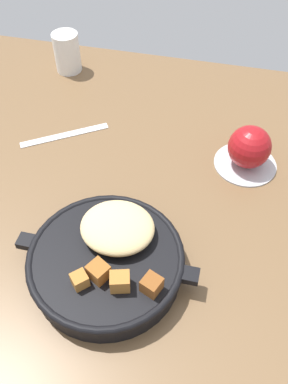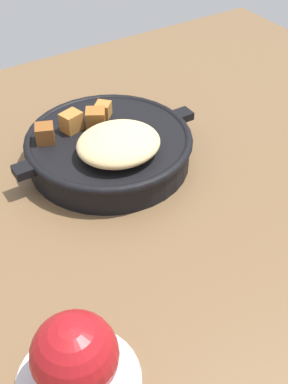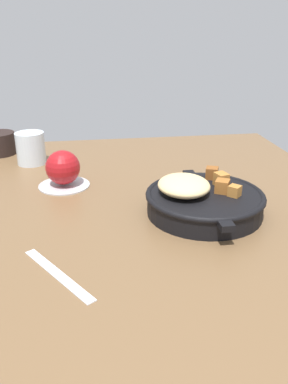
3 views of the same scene
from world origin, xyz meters
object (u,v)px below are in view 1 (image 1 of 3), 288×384
at_px(cast_iron_skillet, 108,258).
at_px(butter_knife, 65,135).
at_px(white_creamer_pitcher, 67,52).
at_px(red_apple, 249,147).

bearing_deg(cast_iron_skillet, butter_knife, 122.53).
relative_size(cast_iron_skillet, butter_knife, 1.53).
distance_m(butter_knife, white_creamer_pitcher, 0.24).
bearing_deg(butter_knife, cast_iron_skillet, -90.73).
xyz_separation_m(butter_knife, white_creamer_pitcher, (-0.07, 0.23, 0.04)).
bearing_deg(red_apple, cast_iron_skillet, -124.22).
distance_m(cast_iron_skillet, red_apple, 0.34).
bearing_deg(white_creamer_pitcher, butter_knife, -72.22).
bearing_deg(butter_knife, red_apple, -33.04).
relative_size(cast_iron_skillet, red_apple, 3.51).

